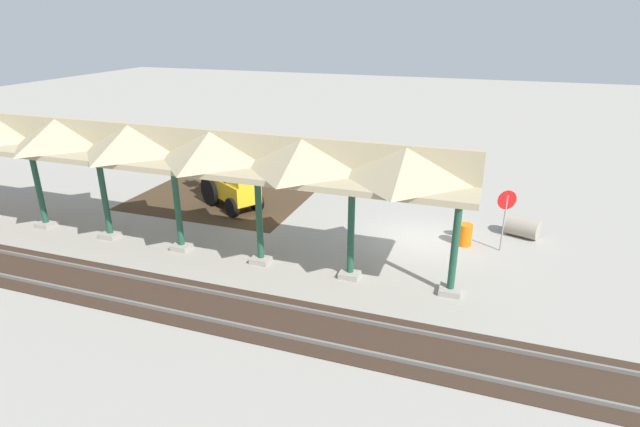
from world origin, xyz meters
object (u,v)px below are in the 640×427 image
Objects in this scene: backhoe at (230,181)px; stop_sign at (506,208)px; concrete_pipe at (523,227)px; traffic_barrel at (465,235)px.

stop_sign is at bearing 175.64° from backhoe.
concrete_pipe is 2.79m from traffic_barrel.
stop_sign is 1.94m from traffic_barrel.
concrete_pipe is 1.64× the size of traffic_barrel.
stop_sign is 2.37m from concrete_pipe.
backhoe is 13.29m from concrete_pipe.
backhoe is at bearing -4.36° from stop_sign.
traffic_barrel is at bearing 175.40° from backhoe.
backhoe is at bearing 3.42° from concrete_pipe.
stop_sign is at bearing 64.12° from concrete_pipe.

